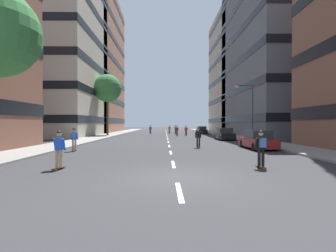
{
  "coord_description": "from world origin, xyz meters",
  "views": [
    {
      "loc": [
        -0.47,
        -9.41,
        2.1
      ],
      "look_at": [
        0.0,
        20.39,
        1.79
      ],
      "focal_mm": 25.84,
      "sensor_mm": 36.0,
      "label": 1
    }
  ],
  "objects": [
    {
      "name": "ground_plane",
      "position": [
        0.0,
        30.9,
        0.0
      ],
      "size": [
        185.43,
        185.43,
        0.0
      ],
      "primitive_type": "plane",
      "color": "#333335"
    },
    {
      "name": "sidewalk_left",
      "position": [
        -10.21,
        34.77,
        0.07
      ],
      "size": [
        3.53,
        84.99,
        0.14
      ],
      "primitive_type": "cube",
      "color": "gray",
      "rests_on": "ground_plane"
    },
    {
      "name": "sidewalk_right",
      "position": [
        10.21,
        34.77,
        0.07
      ],
      "size": [
        3.53,
        84.99,
        0.14
      ],
      "primitive_type": "cube",
      "color": "gray",
      "rests_on": "ground_plane"
    },
    {
      "name": "lane_markings",
      "position": [
        0.0,
        33.0,
        0.0
      ],
      "size": [
        0.16,
        72.2,
        0.01
      ],
      "color": "silver",
      "rests_on": "ground_plane"
    },
    {
      "name": "building_left_mid",
      "position": [
        -18.84,
        31.27,
        15.9
      ],
      "size": [
        13.84,
        16.99,
        31.61
      ],
      "color": "#BCB29E",
      "rests_on": "ground_plane"
    },
    {
      "name": "building_left_far",
      "position": [
        -18.84,
        48.69,
        16.38
      ],
      "size": [
        13.84,
        23.85,
        32.57
      ],
      "color": "#9E6B51",
      "rests_on": "ground_plane"
    },
    {
      "name": "building_right_mid",
      "position": [
        18.84,
        31.27,
        14.49
      ],
      "size": [
        13.84,
        22.92,
        28.79
      ],
      "color": "slate",
      "rests_on": "ground_plane"
    },
    {
      "name": "building_right_far",
      "position": [
        18.84,
        48.69,
        14.0
      ],
      "size": [
        13.84,
        18.41,
        27.81
      ],
      "color": "#BCB29E",
      "rests_on": "ground_plane"
    },
    {
      "name": "parked_car_near",
      "position": [
        7.24,
        21.44,
        0.7
      ],
      "size": [
        1.82,
        4.4,
        1.52
      ],
      "color": "black",
      "rests_on": "ground_plane"
    },
    {
      "name": "parked_car_mid",
      "position": [
        7.24,
        40.32,
        0.7
      ],
      "size": [
        1.82,
        4.4,
        1.52
      ],
      "color": "black",
      "rests_on": "ground_plane"
    },
    {
      "name": "parked_car_far",
      "position": [
        7.24,
        10.41,
        0.7
      ],
      "size": [
        1.82,
        4.4,
        1.52
      ],
      "color": "maroon",
      "rests_on": "ground_plane"
    },
    {
      "name": "street_tree_mid",
      "position": [
        -10.21,
        32.21,
        8.1
      ],
      "size": [
        4.75,
        4.75,
        10.37
      ],
      "color": "#4C3823",
      "rests_on": "sidewalk_left"
    },
    {
      "name": "streetlamp_right",
      "position": [
        9.49,
        18.64,
        4.14
      ],
      "size": [
        2.13,
        0.3,
        6.5
      ],
      "color": "#3F3F44",
      "rests_on": "sidewalk_right"
    },
    {
      "name": "skater_0",
      "position": [
        -7.27,
        8.89,
        1.02
      ],
      "size": [
        0.56,
        0.92,
        1.78
      ],
      "color": "brown",
      "rests_on": "ground_plane"
    },
    {
      "name": "skater_1",
      "position": [
        -5.27,
        1.67,
        0.98
      ],
      "size": [
        0.56,
        0.92,
        1.78
      ],
      "color": "brown",
      "rests_on": "ground_plane"
    },
    {
      "name": "skater_2",
      "position": [
        3.31,
        32.24,
        0.98
      ],
      "size": [
        0.54,
        0.91,
        1.78
      ],
      "color": "brown",
      "rests_on": "ground_plane"
    },
    {
      "name": "skater_3",
      "position": [
        2.45,
        11.19,
        0.98
      ],
      "size": [
        0.54,
        0.91,
        1.78
      ],
      "color": "brown",
      "rests_on": "ground_plane"
    },
    {
      "name": "skater_4",
      "position": [
        1.85,
        39.91,
        0.98
      ],
      "size": [
        0.57,
        0.92,
        1.78
      ],
      "color": "brown",
      "rests_on": "ground_plane"
    },
    {
      "name": "skater_5",
      "position": [
        1.71,
        31.74,
        1.02
      ],
      "size": [
        0.55,
        0.92,
        1.78
      ],
      "color": "brown",
      "rests_on": "ground_plane"
    },
    {
      "name": "skater_6",
      "position": [
        -3.26,
        39.17,
        0.98
      ],
      "size": [
        0.56,
        0.92,
        1.78
      ],
      "color": "brown",
      "rests_on": "ground_plane"
    },
    {
      "name": "skater_7",
      "position": [
        0.62,
        40.64,
        0.98
      ],
      "size": [
        0.54,
        0.91,
        1.78
      ],
      "color": "brown",
      "rests_on": "ground_plane"
    },
    {
      "name": "skater_8",
      "position": [
        4.07,
        1.79,
        1.02
      ],
      "size": [
        0.54,
        0.91,
        1.78
      ],
      "color": "brown",
      "rests_on": "ground_plane"
    }
  ]
}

